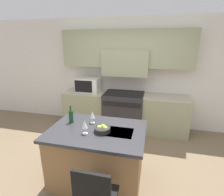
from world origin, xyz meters
name	(u,v)px	position (x,y,z in m)	size (l,w,h in m)	color
ground_plane	(106,172)	(0.00, 0.00, 0.00)	(10.00, 10.00, 0.00)	#7A664C
back_cabinetry	(126,65)	(0.00, 1.94, 1.58)	(10.00, 0.46, 2.70)	silver
back_counter	(124,111)	(0.00, 1.68, 0.46)	(3.06, 0.62, 0.92)	gray
range_stove	(124,111)	(0.00, 1.66, 0.47)	(0.96, 0.70, 0.94)	#2D2D33
microwave	(88,85)	(-0.92, 1.68, 1.09)	(0.57, 0.41, 0.35)	silver
kitchen_island	(98,155)	(-0.09, -0.18, 0.45)	(1.41, 0.98, 0.89)	olive
wine_bottle	(71,116)	(-0.56, -0.04, 1.00)	(0.07, 0.07, 0.28)	#194723
wine_glass_near	(85,125)	(-0.21, -0.34, 1.03)	(0.08, 0.08, 0.20)	white
wine_glass_far	(92,115)	(-0.22, 0.01, 1.03)	(0.08, 0.08, 0.20)	white
fruit_bowl	(102,129)	(0.01, -0.22, 0.93)	(0.23, 0.23, 0.10)	black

